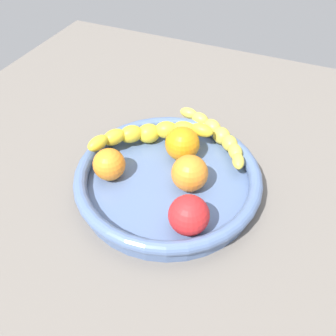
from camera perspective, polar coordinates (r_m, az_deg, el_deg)
name	(u,v)px	position (r cm, az deg, el deg)	size (l,w,h in cm)	color
kitchen_counter	(168,193)	(71.69, 0.00, -3.82)	(120.00, 120.00, 3.00)	#6B645D
fruit_bowl	(168,179)	(68.90, 0.00, -1.66)	(34.42, 34.42, 4.57)	slate
banana_draped_left	(218,135)	(76.04, 7.72, 5.04)	(17.62, 14.07, 3.96)	yellow
banana_draped_right	(149,133)	(74.72, -2.86, 5.34)	(21.10, 15.78, 5.37)	yellow
orange_front	(109,164)	(68.51, -9.01, 0.55)	(5.99, 5.99, 5.99)	orange
orange_mid_left	(181,143)	(71.61, 2.01, 3.79)	(6.71, 6.71, 6.71)	orange
orange_mid_right	(190,173)	(65.72, 3.36, -0.76)	(6.63, 6.63, 6.63)	orange
tomato_red	(189,215)	(59.26, 3.22, -7.22)	(6.65, 6.65, 6.65)	red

